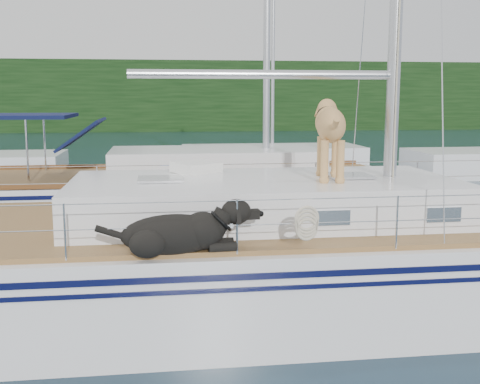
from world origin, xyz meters
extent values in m
plane|color=black|center=(0.00, 0.00, 0.00)|extent=(120.00, 120.00, 0.00)
cube|color=black|center=(0.00, 45.00, 3.00)|extent=(90.00, 3.00, 6.00)
cube|color=#595147|center=(0.00, 46.20, 0.60)|extent=(92.00, 1.00, 1.20)
cube|color=white|center=(0.00, 0.00, 0.50)|extent=(12.00, 3.80, 1.40)
cube|color=olive|center=(0.00, 0.00, 1.23)|extent=(11.52, 3.50, 0.06)
cube|color=white|center=(0.80, 0.00, 1.54)|extent=(5.20, 2.50, 0.55)
cylinder|color=silver|center=(0.80, 0.00, 3.21)|extent=(3.60, 0.12, 0.12)
cylinder|color=silver|center=(0.00, -1.75, 1.82)|extent=(10.56, 0.01, 0.01)
cylinder|color=silver|center=(0.00, 1.75, 1.82)|extent=(10.56, 0.01, 0.01)
cube|color=blue|center=(-0.21, 1.24, 1.29)|extent=(0.78, 0.59, 0.05)
cube|color=silver|center=(-0.07, 0.81, 1.89)|extent=(0.79, 0.76, 0.16)
torus|color=beige|center=(0.95, -1.83, 1.62)|extent=(0.36, 0.14, 0.35)
cube|color=white|center=(-0.50, 5.85, 0.45)|extent=(11.00, 3.50, 1.30)
cube|color=olive|center=(-0.50, 5.85, 1.10)|extent=(10.56, 3.29, 0.06)
cube|color=white|center=(0.70, 5.85, 1.45)|extent=(4.80, 2.30, 0.55)
cube|color=#0D1436|center=(-3.70, 5.85, 2.50)|extent=(2.40, 2.30, 0.08)
cube|color=white|center=(4.00, 16.00, 0.40)|extent=(7.20, 3.00, 1.10)
cylinder|color=silver|center=(4.00, 16.00, 6.00)|extent=(0.14, 0.14, 11.00)
camera|label=1|loc=(-0.63, -8.01, 2.91)|focal=45.00mm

